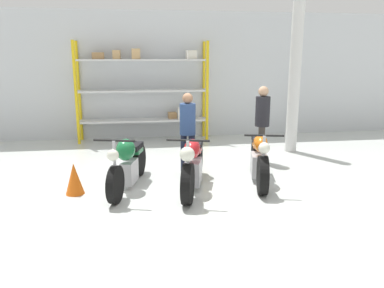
# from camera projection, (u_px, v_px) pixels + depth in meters

# --- Properties ---
(ground_plane) EXTENTS (30.00, 30.00, 0.00)m
(ground_plane) POSITION_uv_depth(u_px,v_px,m) (195.00, 186.00, 6.91)
(ground_plane) COLOR silver
(back_wall) EXTENTS (30.00, 0.08, 3.60)m
(back_wall) POSITION_uv_depth(u_px,v_px,m) (172.00, 76.00, 10.85)
(back_wall) COLOR silver
(back_wall) RESTS_ON ground_plane
(shelving_rack) EXTENTS (3.64, 0.63, 2.76)m
(shelving_rack) POSITION_uv_depth(u_px,v_px,m) (145.00, 88.00, 10.46)
(shelving_rack) COLOR yellow
(shelving_rack) RESTS_ON ground_plane
(support_pillar) EXTENTS (0.28, 0.28, 3.60)m
(support_pillar) POSITION_uv_depth(u_px,v_px,m) (295.00, 79.00, 9.06)
(support_pillar) COLOR silver
(support_pillar) RESTS_ON ground_plane
(motorcycle_green) EXTENTS (0.85, 2.07, 1.05)m
(motorcycle_green) POSITION_uv_depth(u_px,v_px,m) (128.00, 163.00, 6.71)
(motorcycle_green) COLOR black
(motorcycle_green) RESTS_ON ground_plane
(motorcycle_red) EXTENTS (0.85, 2.04, 1.06)m
(motorcycle_red) POSITION_uv_depth(u_px,v_px,m) (193.00, 165.00, 6.62)
(motorcycle_red) COLOR black
(motorcycle_red) RESTS_ON ground_plane
(motorcycle_orange) EXTENTS (0.79, 2.07, 1.04)m
(motorcycle_orange) POSITION_uv_depth(u_px,v_px,m) (259.00, 159.00, 7.09)
(motorcycle_orange) COLOR black
(motorcycle_orange) RESTS_ON ground_plane
(person_browsing) EXTENTS (0.38, 0.38, 1.71)m
(person_browsing) POSITION_uv_depth(u_px,v_px,m) (262.00, 118.00, 8.26)
(person_browsing) COLOR #38332D
(person_browsing) RESTS_ON ground_plane
(person_near_rack) EXTENTS (0.44, 0.44, 1.63)m
(person_near_rack) POSITION_uv_depth(u_px,v_px,m) (188.00, 126.00, 7.55)
(person_near_rack) COLOR #1E2338
(person_near_rack) RESTS_ON ground_plane
(traffic_cone) EXTENTS (0.32, 0.32, 0.55)m
(traffic_cone) POSITION_uv_depth(u_px,v_px,m) (74.00, 179.00, 6.44)
(traffic_cone) COLOR orange
(traffic_cone) RESTS_ON ground_plane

